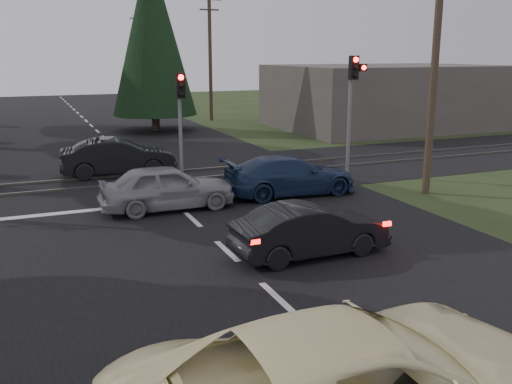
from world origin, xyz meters
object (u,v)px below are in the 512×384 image
traffic_signal_center (181,109)px  silver_car (167,187)px  utility_pole_mid (210,54)px  dark_hatchback (310,231)px  utility_pole_far (139,53)px  blue_sedan (290,175)px  traffic_signal_right (353,92)px  dark_car_far (118,157)px  utility_pole_near (435,55)px

traffic_signal_center → silver_car: bearing=-113.2°
utility_pole_mid → dark_hatchback: size_ratio=2.33×
utility_pole_far → blue_sedan: size_ratio=1.93×
traffic_signal_right → dark_car_far: bearing=156.2°
traffic_signal_right → utility_pole_near: 3.87m
silver_car → dark_car_far: dark_car_far is taller
utility_pole_near → dark_hatchback: 8.85m
dark_car_far → blue_sedan: bearing=-133.5°
utility_pole_mid → blue_sedan: utility_pole_mid is taller
silver_car → blue_sedan: silver_car is taller
silver_car → traffic_signal_right: bearing=-75.1°
utility_pole_near → traffic_signal_center: bearing=148.0°
silver_car → dark_car_far: 5.83m
silver_car → utility_pole_mid: bearing=-21.2°
utility_pole_mid → blue_sedan: bearing=-101.4°
dark_hatchback → blue_sedan: size_ratio=0.83×
traffic_signal_center → blue_sedan: traffic_signal_center is taller
dark_hatchback → silver_car: (-2.17, 5.45, 0.08)m
traffic_signal_right → utility_pole_mid: size_ratio=0.52×
dark_hatchback → utility_pole_mid: bearing=-15.3°
utility_pole_mid → utility_pole_far: bearing=90.0°
traffic_signal_right → utility_pole_far: utility_pole_far is taller
utility_pole_near → blue_sedan: 6.28m
traffic_signal_right → silver_car: traffic_signal_right is taller
utility_pole_far → traffic_signal_center: bearing=-99.6°
dark_hatchback → dark_car_far: (-2.71, 11.25, 0.10)m
utility_pole_mid → dark_hatchback: utility_pole_mid is taller
traffic_signal_center → dark_car_far: traffic_signal_center is taller
traffic_signal_right → utility_pole_mid: bearing=87.3°
traffic_signal_right → traffic_signal_center: size_ratio=1.15×
dark_hatchback → dark_car_far: size_ratio=0.86×
utility_pole_far → dark_hatchback: (-6.73, -53.04, -4.09)m
utility_pole_near → utility_pole_far: same height
traffic_signal_right → traffic_signal_center: bearing=169.6°
utility_pole_far → silver_car: 48.58m
dark_car_far → traffic_signal_right: bearing=-109.0°
utility_pole_near → utility_pole_mid: same height
traffic_signal_right → blue_sedan: bearing=-153.0°
utility_pole_far → dark_car_far: 43.03m
dark_hatchback → blue_sedan: blue_sedan is taller
traffic_signal_center → utility_pole_far: bearing=80.4°
utility_pole_near → dark_car_far: size_ratio=2.01×
dark_hatchback → blue_sedan: (2.23, 5.71, 0.04)m
dark_hatchback → dark_car_far: 11.58m
traffic_signal_center → dark_car_far: (-1.94, 2.53, -2.07)m
dark_hatchback → silver_car: silver_car is taller
utility_pole_far → utility_pole_mid: bearing=-90.0°
utility_pole_mid → utility_pole_far: same height
utility_pole_far → traffic_signal_right: bearing=-91.2°
dark_car_far → traffic_signal_center: bearing=-137.8°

